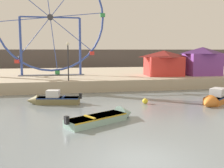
# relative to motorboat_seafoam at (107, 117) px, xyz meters

# --- Properties ---
(ground_plane) EXTENTS (240.00, 240.00, 0.00)m
(ground_plane) POSITION_rel_motorboat_seafoam_xyz_m (0.30, -5.92, -0.25)
(ground_plane) COLOR slate
(quay_promenade) EXTENTS (110.00, 20.63, 1.18)m
(quay_promenade) POSITION_rel_motorboat_seafoam_xyz_m (0.30, 21.13, 0.34)
(quay_promenade) COLOR #B7A88E
(quay_promenade) RESTS_ON ground_plane
(distant_town_skyline) EXTENTS (140.00, 3.00, 4.40)m
(distant_town_skyline) POSITION_rel_motorboat_seafoam_xyz_m (0.30, 45.60, 1.95)
(distant_town_skyline) COLOR #564C47
(distant_town_skyline) RESTS_ON ground_plane
(motorboat_seafoam) EXTENTS (4.72, 3.38, 1.11)m
(motorboat_seafoam) POSITION_rel_motorboat_seafoam_xyz_m (0.00, 0.00, 0.00)
(motorboat_seafoam) COLOR #93BCAD
(motorboat_seafoam) RESTS_ON ground_plane
(motorboat_orange_hull) EXTENTS (5.14, 4.55, 1.49)m
(motorboat_orange_hull) POSITION_rel_motorboat_seafoam_xyz_m (9.65, 3.70, 0.13)
(motorboat_orange_hull) COLOR orange
(motorboat_orange_hull) RESTS_ON ground_plane
(motorboat_olive_wood) EXTENTS (4.44, 1.80, 1.32)m
(motorboat_olive_wood) POSITION_rel_motorboat_seafoam_xyz_m (-3.44, 5.90, 0.12)
(motorboat_olive_wood) COLOR olive
(motorboat_olive_wood) RESTS_ON ground_plane
(ferris_wheel_blue_frame) EXTENTS (13.24, 1.20, 13.48)m
(ferris_wheel_blue_frame) POSITION_rel_motorboat_seafoam_xyz_m (-3.71, 17.82, 7.70)
(ferris_wheel_blue_frame) COLOR #334CA8
(ferris_wheel_blue_frame) RESTS_ON quay_promenade
(carnival_booth_red_striped) EXTENTS (4.74, 4.06, 3.04)m
(carnival_booth_red_striped) POSITION_rel_motorboat_seafoam_xyz_m (9.63, 14.89, 2.52)
(carnival_booth_red_striped) COLOR red
(carnival_booth_red_striped) RESTS_ON quay_promenade
(carnival_booth_purple_stall) EXTENTS (4.40, 3.39, 3.45)m
(carnival_booth_purple_stall) POSITION_rel_motorboat_seafoam_xyz_m (14.50, 14.54, 2.73)
(carnival_booth_purple_stall) COLOR purple
(carnival_booth_purple_stall) RESTS_ON quay_promenade
(promenade_lamp_near) EXTENTS (0.32, 0.32, 3.86)m
(promenade_lamp_near) POSITION_rel_motorboat_seafoam_xyz_m (-1.89, 11.54, 3.46)
(promenade_lamp_near) COLOR #2D2D33
(promenade_lamp_near) RESTS_ON quay_promenade
(mooring_buoy_orange) EXTENTS (0.44, 0.44, 0.44)m
(mooring_buoy_orange) POSITION_rel_motorboat_seafoam_xyz_m (3.89, 4.51, -0.03)
(mooring_buoy_orange) COLOR yellow
(mooring_buoy_orange) RESTS_ON ground_plane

